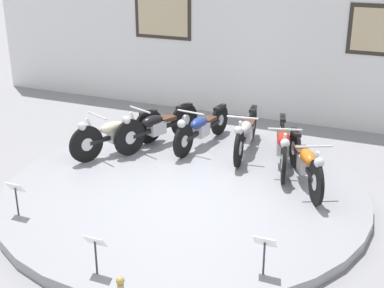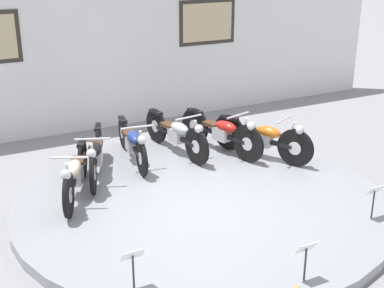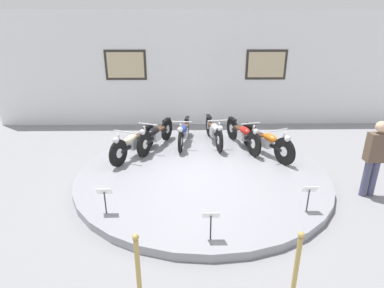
# 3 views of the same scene
# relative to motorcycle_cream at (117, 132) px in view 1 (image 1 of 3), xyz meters

# --- Properties ---
(ground_plane) EXTENTS (60.00, 60.00, 0.00)m
(ground_plane) POSITION_rel_motorcycle_cream_xyz_m (1.69, -0.84, -0.55)
(ground_plane) COLOR gray
(display_platform) EXTENTS (5.67, 5.67, 0.16)m
(display_platform) POSITION_rel_motorcycle_cream_xyz_m (1.69, -0.84, -0.47)
(display_platform) COLOR gray
(display_platform) RESTS_ON ground_plane
(back_wall) EXTENTS (14.00, 0.22, 3.84)m
(back_wall) POSITION_rel_motorcycle_cream_xyz_m (1.69, 3.47, 1.37)
(back_wall) COLOR white
(back_wall) RESTS_ON ground_plane
(motorcycle_cream) EXTENTS (0.88, 1.84, 0.80)m
(motorcycle_cream) POSITION_rel_motorcycle_cream_xyz_m (0.00, 0.00, 0.00)
(motorcycle_cream) COLOR black
(motorcycle_cream) RESTS_ON display_platform
(motorcycle_black) EXTENTS (0.81, 1.89, 0.81)m
(motorcycle_black) POSITION_rel_motorcycle_cream_xyz_m (0.50, 0.58, 0.01)
(motorcycle_black) COLOR black
(motorcycle_black) RESTS_ON display_platform
(motorcycle_blue) EXTENTS (0.54, 1.94, 0.78)m
(motorcycle_blue) POSITION_rel_motorcycle_cream_xyz_m (1.26, 0.90, -0.02)
(motorcycle_blue) COLOR black
(motorcycle_blue) RESTS_ON display_platform
(motorcycle_silver) EXTENTS (0.54, 2.00, 0.81)m
(motorcycle_silver) POSITION_rel_motorcycle_cream_xyz_m (2.12, 0.90, 0.00)
(motorcycle_silver) COLOR black
(motorcycle_silver) RESTS_ON display_platform
(motorcycle_red) EXTENTS (0.68, 1.97, 0.81)m
(motorcycle_red) POSITION_rel_motorcycle_cream_xyz_m (2.88, 0.58, 0.01)
(motorcycle_red) COLOR black
(motorcycle_red) RESTS_ON display_platform
(motorcycle_orange) EXTENTS (0.94, 1.84, 0.81)m
(motorcycle_orange) POSITION_rel_motorcycle_cream_xyz_m (3.39, 0.00, 0.01)
(motorcycle_orange) COLOR black
(motorcycle_orange) RESTS_ON display_platform
(info_placard_front_left) EXTENTS (0.26, 0.11, 0.51)m
(info_placard_front_left) POSITION_rel_motorcycle_cream_xyz_m (-0.09, -2.58, -0.02)
(info_placard_front_left) COLOR #333338
(info_placard_front_left) RESTS_ON display_platform
(info_placard_front_centre) EXTENTS (0.26, 0.11, 0.51)m
(info_placard_front_centre) POSITION_rel_motorcycle_cream_xyz_m (1.69, -3.33, -0.02)
(info_placard_front_centre) COLOR #333338
(info_placard_front_centre) RESTS_ON display_platform
(info_placard_front_right) EXTENTS (0.26, 0.11, 0.51)m
(info_placard_front_right) POSITION_rel_motorcycle_cream_xyz_m (3.47, -2.58, -0.02)
(info_placard_front_right) COLOR #333338
(info_placard_front_right) RESTS_ON display_platform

